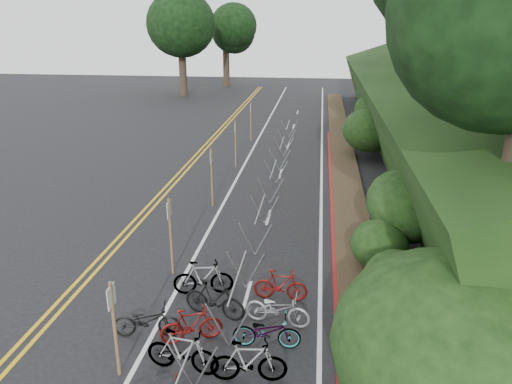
# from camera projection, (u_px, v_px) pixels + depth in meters

# --- Properties ---
(ground) EXTENTS (120.00, 120.00, 0.00)m
(ground) POSITION_uv_depth(u_px,v_px,m) (83.00, 379.00, 11.06)
(ground) COLOR black
(ground) RESTS_ON ground
(road_markings) EXTENTS (7.47, 80.00, 0.01)m
(road_markings) POSITION_uv_depth(u_px,v_px,m) (209.00, 214.00, 20.44)
(road_markings) COLOR gold
(road_markings) RESTS_ON ground
(red_curb) EXTENTS (0.25, 28.00, 0.10)m
(red_curb) POSITION_uv_depth(u_px,v_px,m) (333.00, 202.00, 21.60)
(red_curb) COLOR maroon
(red_curb) RESTS_ON ground
(embankment) EXTENTS (14.30, 48.14, 9.11)m
(embankment) POSITION_uv_depth(u_px,v_px,m) (471.00, 118.00, 26.49)
(embankment) COLOR black
(embankment) RESTS_ON ground
(bike_racks_rest) EXTENTS (1.14, 23.00, 1.17)m
(bike_racks_rest) POSITION_uv_depth(u_px,v_px,m) (273.00, 175.00, 22.60)
(bike_racks_rest) COLOR #90949C
(bike_racks_rest) RESTS_ON ground
(signpost_near) EXTENTS (0.08, 0.40, 2.35)m
(signpost_near) POSITION_uv_depth(u_px,v_px,m) (114.00, 323.00, 10.78)
(signpost_near) COLOR brown
(signpost_near) RESTS_ON ground
(signposts_rest) EXTENTS (0.08, 18.40, 2.50)m
(signposts_rest) POSITION_uv_depth(u_px,v_px,m) (225.00, 155.00, 23.63)
(signposts_rest) COLOR brown
(signposts_rest) RESTS_ON ground
(bike_front) EXTENTS (0.84, 1.76, 0.89)m
(bike_front) POSITION_uv_depth(u_px,v_px,m) (147.00, 320.00, 12.44)
(bike_front) COLOR black
(bike_front) RESTS_ON ground
(bike_valet) EXTENTS (3.29, 8.75, 1.09)m
(bike_valet) POSITION_uv_depth(u_px,v_px,m) (214.00, 363.00, 10.83)
(bike_valet) COLOR black
(bike_valet) RESTS_ON ground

